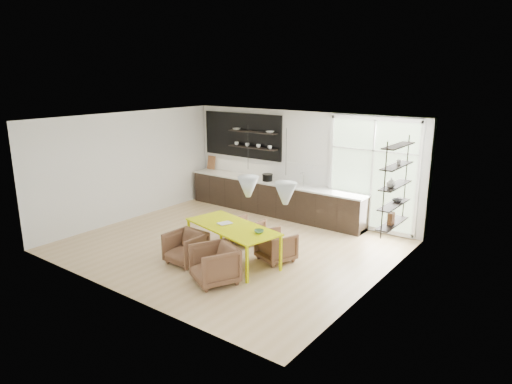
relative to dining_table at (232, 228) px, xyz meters
name	(u,v)px	position (x,y,z in m)	size (l,w,h in m)	color
room	(277,179)	(-0.04, 1.72, 0.73)	(7.02, 6.01, 2.91)	#D1B082
kitchen_run	(271,193)	(-1.31, 3.31, -0.13)	(5.54, 0.69, 2.75)	black
right_shelving	(395,188)	(2.74, 1.80, 0.92)	(0.26, 1.22, 1.90)	black
dining_table	(232,228)	(0.00, 0.00, 0.00)	(2.30, 1.43, 0.78)	#C6D100
armchair_back_left	(247,231)	(-0.41, 1.03, -0.43)	(0.64, 0.66, 0.60)	brown
armchair_back_right	(276,246)	(0.72, 0.58, -0.41)	(0.68, 0.70, 0.64)	brown
armchair_front_left	(186,248)	(-0.72, -0.67, -0.39)	(0.72, 0.74, 0.67)	brown
armchair_front_right	(215,264)	(0.38, -1.00, -0.36)	(0.78, 0.80, 0.73)	brown
wire_stool	(191,240)	(-1.01, -0.24, -0.42)	(0.38, 0.38, 0.48)	black
table_book	(222,222)	(-0.31, 0.04, 0.07)	(0.22, 0.29, 0.03)	white
table_bowl	(259,231)	(0.70, -0.01, 0.08)	(0.20, 0.20, 0.06)	#437149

